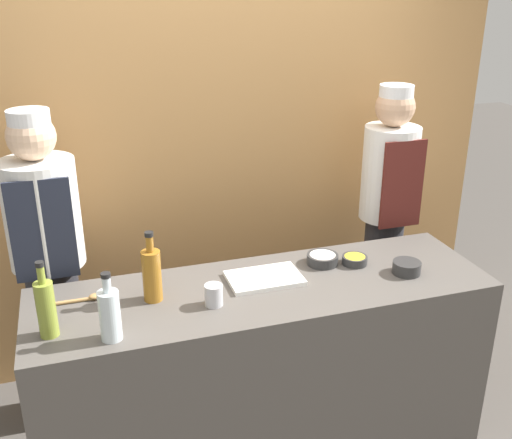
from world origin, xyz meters
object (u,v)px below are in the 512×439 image
Objects in this scene: cup_steel at (214,295)px; wooden_spoon at (81,299)px; bottle_clear at (110,314)px; bottle_oil at (46,307)px; chef_right at (386,215)px; chef_left at (49,262)px; sauce_bowl_yellow at (355,260)px; bottle_amber at (152,274)px; cutting_board at (264,278)px; sauce_bowl_white at (322,259)px; sauce_bowl_red at (407,267)px.

wooden_spoon is (-0.54, 0.20, -0.04)m from cup_steel.
bottle_clear is 0.89× the size of bottle_oil.
bottle_clear is at bearing -154.38° from chef_right.
chef_left is (-0.00, 0.68, -0.12)m from bottle_oil.
bottle_oil reaches higher than cup_steel.
chef_right reaches higher than bottle_clear.
bottle_oil reaches higher than sauce_bowl_yellow.
bottle_amber is 0.32m from bottle_clear.
cup_steel is 1.35m from chef_right.
cutting_board is at bearing -176.85° from sauce_bowl_yellow.
cup_steel is at bearing -159.63° from sauce_bowl_white.
chef_right is (0.90, 0.50, 0.01)m from cutting_board.
cutting_board is at bearing -3.78° from wooden_spoon.
chef_right is at bearing 20.18° from bottle_amber.
bottle_oil is 0.67m from cup_steel.
bottle_amber reaches higher than cup_steel.
bottle_clear is 0.82m from chef_left.
sauce_bowl_white is 0.09× the size of chef_right.
bottle_clear is 0.17× the size of chef_left.
chef_right reaches higher than cup_steel.
sauce_bowl_red is at bearing 1.43° from bottle_oil.
sauce_bowl_white is at bearing 6.67° from bottle_amber.
bottle_oil reaches higher than sauce_bowl_white.
sauce_bowl_red is at bearing -40.76° from sauce_bowl_yellow.
bottle_amber is (-0.84, -0.10, 0.10)m from sauce_bowl_white.
cutting_board is 1.34× the size of wooden_spoon.
bottle_oil is 3.37× the size of cup_steel.
bottle_oil is 1.97m from chef_right.
chef_left is at bearing 106.73° from bottle_clear.
sauce_bowl_yellow is 0.77m from cup_steel.
bottle_clear reaches higher than wooden_spoon.
chef_right reaches higher than bottle_amber.
chef_right is at bearing 20.12° from bottle_oil.
wooden_spoon is at bearing -178.88° from sauce_bowl_white.
chef_right is (1.72, 0.45, 0.01)m from wooden_spoon.
sauce_bowl_yellow is 0.47m from cutting_board.
bottle_oil is (-0.94, -0.18, 0.11)m from cutting_board.
sauce_bowl_red is at bearing 5.79° from bottle_clear.
chef_right reaches higher than sauce_bowl_white.
chef_left reaches higher than bottle_oil.
cup_steel is (0.24, -0.12, -0.08)m from bottle_amber.
chef_left is at bearing 90.37° from bottle_oil.
cup_steel is (0.44, 0.13, -0.06)m from bottle_clear.
cup_steel is at bearing -152.10° from cutting_board.
bottle_clear is (-1.04, -0.35, 0.08)m from sauce_bowl_white.
bottle_clear is 1.13× the size of wooden_spoon.
chef_right is (1.62, 0.78, -0.09)m from bottle_clear.
sauce_bowl_red is at bearing -21.62° from chef_left.
chef_left is at bearing 136.07° from cup_steel.
sauce_bowl_red is at bearing -5.60° from bottle_amber.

